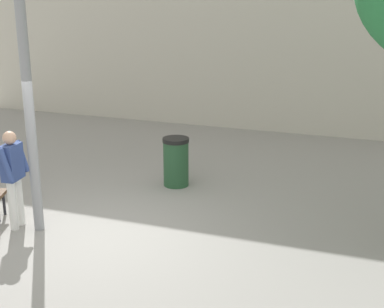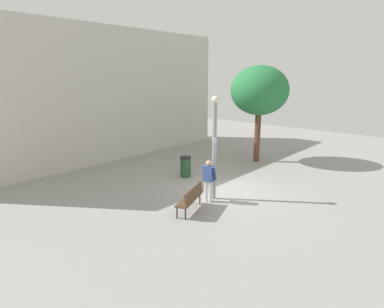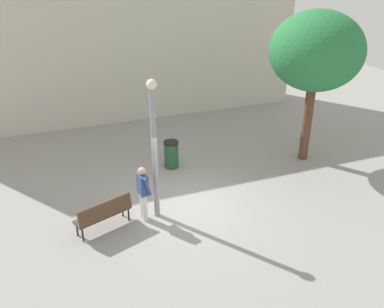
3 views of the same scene
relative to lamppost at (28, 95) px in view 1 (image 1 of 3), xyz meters
The scene contains 4 objects.
ground_plane 2.50m from the lamppost, ahead, with size 36.00×36.00×0.00m, color gray.
lamppost is the anchor object (origin of this frame).
person_by_lamppost 1.37m from the lamppost, behind, with size 0.33×0.61×1.67m.
trash_bin 3.57m from the lamppost, 63.95° to the left, with size 0.54×0.54×1.00m.
Camera 1 is at (4.24, -7.11, 3.84)m, focal length 50.66 mm.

